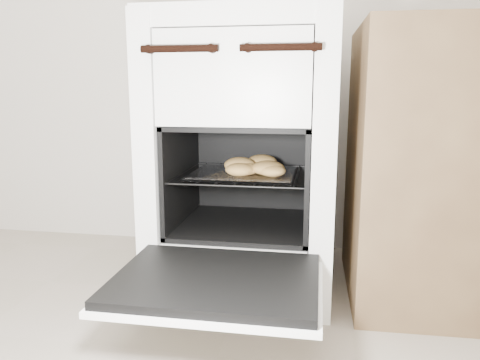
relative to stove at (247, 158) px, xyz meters
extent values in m
cube|color=white|center=(0.00, 0.01, 0.01)|extent=(0.56, 0.60, 0.86)
cylinder|color=black|center=(-0.13, -0.30, 0.33)|extent=(0.21, 0.02, 0.02)
cylinder|color=black|center=(0.13, -0.30, 0.33)|extent=(0.21, 0.02, 0.02)
cube|color=black|center=(0.00, -0.48, -0.23)|extent=(0.49, 0.38, 0.02)
cube|color=white|center=(0.00, -0.48, -0.24)|extent=(0.51, 0.39, 0.02)
cylinder|color=black|center=(-0.20, -0.06, -0.04)|extent=(0.01, 0.39, 0.01)
cylinder|color=black|center=(0.20, -0.06, -0.04)|extent=(0.01, 0.39, 0.01)
cylinder|color=black|center=(0.00, -0.25, -0.04)|extent=(0.40, 0.01, 0.01)
cylinder|color=black|center=(0.00, 0.13, -0.04)|extent=(0.40, 0.01, 0.01)
cylinder|color=black|center=(-0.17, -0.06, -0.04)|extent=(0.01, 0.38, 0.01)
cylinder|color=black|center=(-0.11, -0.06, -0.04)|extent=(0.01, 0.38, 0.01)
cylinder|color=black|center=(-0.06, -0.06, -0.04)|extent=(0.01, 0.38, 0.01)
cylinder|color=black|center=(0.00, -0.06, -0.04)|extent=(0.01, 0.38, 0.01)
cylinder|color=black|center=(0.06, -0.06, -0.04)|extent=(0.01, 0.38, 0.01)
cylinder|color=black|center=(0.11, -0.06, -0.04)|extent=(0.01, 0.38, 0.01)
cylinder|color=black|center=(0.17, -0.06, -0.04)|extent=(0.01, 0.38, 0.01)
cube|color=silver|center=(0.00, -0.08, -0.04)|extent=(0.32, 0.28, 0.01)
ellipsoid|color=#D7AA56|center=(0.00, -0.14, -0.01)|extent=(0.12, 0.12, 0.04)
ellipsoid|color=#D7AA56|center=(0.02, -0.12, -0.02)|extent=(0.08, 0.08, 0.04)
ellipsoid|color=#D7AA56|center=(0.05, 0.00, -0.01)|extent=(0.11, 0.11, 0.04)
ellipsoid|color=#D7AA56|center=(0.10, -0.13, -0.02)|extent=(0.11, 0.11, 0.04)
ellipsoid|color=#D7AA56|center=(0.05, -0.01, -0.01)|extent=(0.14, 0.14, 0.05)
ellipsoid|color=#D7AA56|center=(0.08, -0.11, -0.01)|extent=(0.12, 0.12, 0.04)
ellipsoid|color=#D7AA56|center=(-0.01, -0.09, -0.01)|extent=(0.14, 0.14, 0.05)
camera|label=1|loc=(0.24, -1.51, 0.23)|focal=35.00mm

